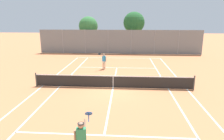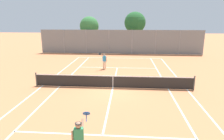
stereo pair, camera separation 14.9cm
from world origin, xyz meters
The scene contains 11 objects.
ground_plane centered at (0.00, 0.00, 0.00)m, with size 120.00×120.00×0.00m, color #CC7A4C.
court_line_markings centered at (0.00, 0.00, 0.00)m, with size 11.10×23.90×0.01m.
tennis_net centered at (0.00, 0.00, 0.51)m, with size 12.00×0.10×1.07m.
player_near_side centered at (-0.61, -8.14, 0.93)m, with size 0.59×0.80×1.77m.
player_far_left centered at (-1.31, 5.77, 0.93)m, with size 0.80×0.71×1.77m.
loose_tennis_ball_0 centered at (2.11, 10.90, 0.03)m, with size 0.07×0.07×0.07m, color #D1DB33.
loose_tennis_ball_1 centered at (-0.48, 7.17, 0.03)m, with size 0.07×0.07×0.07m, color #D1DB33.
loose_tennis_ball_2 centered at (-3.02, 9.56, 0.03)m, with size 0.07×0.07×0.07m, color #D1DB33.
back_fence centered at (0.00, 15.17, 1.77)m, with size 23.92×0.08×3.54m.
tree_behind_left centered at (-4.88, 17.09, 3.88)m, with size 2.94×2.94×5.44m.
tree_behind_right centered at (2.24, 17.99, 4.42)m, with size 3.32×3.32×6.16m.
Camera 2 is at (1.03, -14.27, 5.06)m, focal length 32.00 mm.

